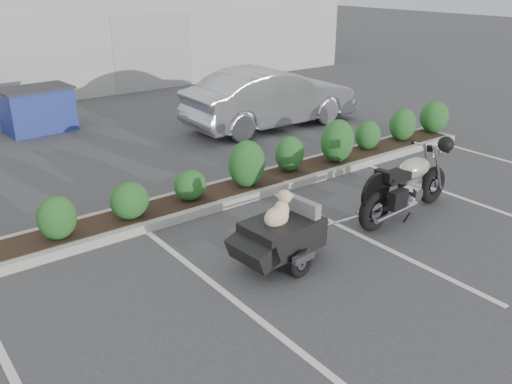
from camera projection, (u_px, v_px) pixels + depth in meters
ground at (285, 246)px, 8.47m from camera, size 90.00×90.00×0.00m
planter_kerb at (252, 186)px, 10.62m from camera, size 12.00×1.00×0.15m
motorcycle at (407, 186)px, 9.30m from camera, size 2.44×0.84×1.40m
pet_trailer at (281, 234)px, 7.78m from camera, size 1.95×1.09×1.16m
sedan at (271, 98)px, 14.63m from camera, size 4.89×1.81×1.60m
dumpster at (38, 109)px, 14.30m from camera, size 1.84×1.32×1.16m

